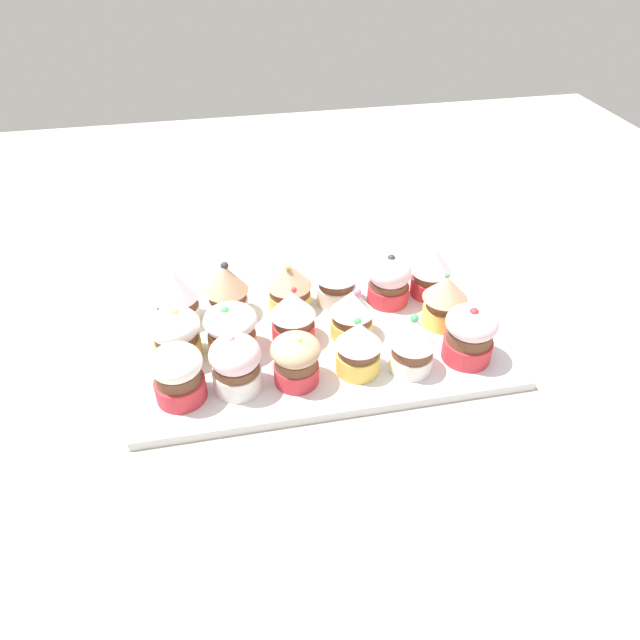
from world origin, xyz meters
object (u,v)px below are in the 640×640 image
Objects in this scene: cupcake_0 at (178,373)px; cupcake_14 at (336,276)px; cupcake_1 at (236,364)px; cupcake_9 at (352,314)px; cupcake_6 at (176,335)px; cupcake_5 at (470,334)px; cupcake_15 at (389,280)px; cupcake_8 at (293,315)px; cupcake_11 at (176,296)px; cupcake_16 at (431,270)px; baking_tray at (320,342)px; cupcake_12 at (226,289)px; cupcake_7 at (231,327)px; cupcake_3 at (358,347)px; cupcake_13 at (289,285)px; cupcake_2 at (296,359)px; cupcake_10 at (444,299)px; cupcake_4 at (413,343)px.

cupcake_14 is (21.34, 14.58, 0.60)cm from cupcake_0.
cupcake_1 is 16.58cm from cupcake_9.
cupcake_1 is 1.05× the size of cupcake_6.
cupcake_5 is (34.53, 0.01, 0.12)cm from cupcake_0.
cupcake_15 is (21.99, 13.12, -0.15)cm from cupcake_1.
cupcake_8 is at bearing 44.12° from cupcake_1.
cupcake_11 is at bearing 114.41° from cupcake_1.
cupcake_16 is (34.94, 7.02, 0.31)cm from cupcake_6.
cupcake_12 is (-11.05, 7.65, 4.63)cm from baking_tray.
cupcake_14 is (14.85, 14.28, 0.57)cm from cupcake_1.
cupcake_3 is at bearing -26.35° from cupcake_7.
cupcake_5 reaches higher than cupcake_7.
cupcake_13 is (-6.81, 7.84, 0.05)cm from cupcake_9.
cupcake_3 is (3.26, -6.67, 4.23)cm from baking_tray.
cupcake_12 reaches higher than cupcake_9.
cupcake_15 is at bearing 21.45° from cupcake_8.
cupcake_2 is 0.82× the size of cupcake_12.
cupcake_6 is 0.89× the size of cupcake_14.
cupcake_10 is at bearing -12.39° from cupcake_11.
cupcake_5 is 19.66cm from cupcake_14.
cupcake_6 is at bearing -168.63° from cupcake_16.
cupcake_1 is 1.05× the size of cupcake_13.
cupcake_10 is (13.22, 6.78, 0.16)cm from cupcake_3.
cupcake_4 is at bearing -53.59° from cupcake_9.
cupcake_9 is (21.90, -0.11, -0.06)cm from cupcake_6.
cupcake_3 is 16.05cm from cupcake_7.
cupcake_9 is at bearing 17.54° from cupcake_0.
cupcake_12 is at bearing 49.22° from cupcake_6.
cupcake_6 is (-21.04, 6.52, -0.08)cm from cupcake_3.
cupcake_14 is at bearing 34.34° from cupcake_0.
cupcake_2 is 0.98× the size of cupcake_7.
cupcake_1 is 0.94× the size of cupcake_14.
cupcake_5 reaches higher than baking_tray.
cupcake_9 reaches higher than cupcake_7.
cupcake_13 is (8.41, 14.40, -0.11)cm from cupcake_1.
cupcake_4 is 1.00× the size of cupcake_12.
cupcake_1 reaches higher than baking_tray.
cupcake_12 is at bearing 134.98° from cupcake_3.
cupcake_14 is (-5.82, 15.11, 0.31)cm from cupcake_4.
cupcake_9 is at bearing -19.87° from cupcake_11.
cupcake_0 is at bearing -130.45° from cupcake_7.
cupcake_4 is at bearing -15.33° from cupcake_6.
cupcake_6 is at bearing -160.54° from cupcake_14.
cupcake_12 is (0.05, 14.47, 0.38)cm from cupcake_1.
cupcake_7 is at bearing 179.30° from cupcake_10.
baking_tray is 6.32× the size of cupcake_3.
cupcake_0 is 0.97× the size of cupcake_15.
cupcake_14 is 1.07× the size of cupcake_16.
cupcake_9 is 0.89× the size of cupcake_12.
cupcake_16 reaches higher than cupcake_0.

